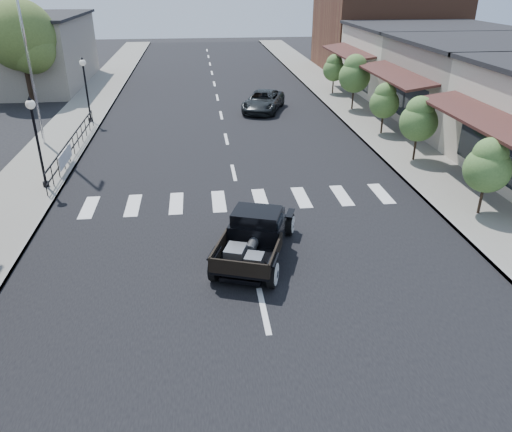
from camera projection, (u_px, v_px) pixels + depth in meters
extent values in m
plane|color=black|center=(251.00, 253.00, 15.47)|extent=(120.00, 120.00, 0.00)
cube|color=black|center=(223.00, 124.00, 28.89)|extent=(14.00, 80.00, 0.02)
cube|color=gray|center=(72.00, 128.00, 27.96)|extent=(3.00, 80.00, 0.15)
cube|color=gray|center=(365.00, 119.00, 29.75)|extent=(3.00, 80.00, 0.15)
cube|color=#A39B89|center=(15.00, 53.00, 37.85)|extent=(10.00, 12.00, 5.00)
cube|color=gray|center=(493.00, 86.00, 27.71)|extent=(10.00, 9.00, 4.50)
cube|color=beige|center=(425.00, 61.00, 35.76)|extent=(10.00, 9.00, 4.50)
cube|color=brown|center=(385.00, 29.00, 44.21)|extent=(11.00, 10.00, 7.00)
cylinder|color=silver|center=(17.00, 2.00, 22.33)|extent=(0.12, 0.12, 13.10)
imported|color=black|center=(263.00, 101.00, 31.45)|extent=(3.46, 4.89, 1.24)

